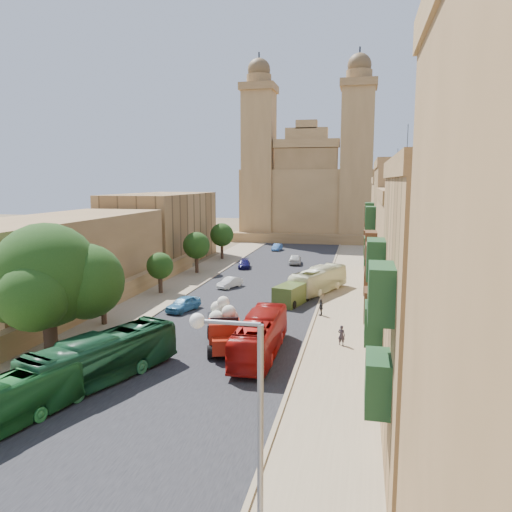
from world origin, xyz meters
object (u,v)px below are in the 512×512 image
at_px(pedestrian_a, 341,335).
at_px(bus_green_north, 103,358).
at_px(pedestrian_c, 321,307).
at_px(car_cream, 305,286).
at_px(car_blue_b, 277,247).
at_px(street_tree_a, 103,286).
at_px(street_tree_b, 160,266).
at_px(ficus_tree, 48,279).
at_px(bus_red_east, 260,336).
at_px(bus_cream_east, 319,280).
at_px(car_dkblue, 244,264).
at_px(red_truck, 224,326).
at_px(car_white_a, 230,283).
at_px(car_white_b, 295,259).
at_px(olive_pickup, 292,294).
at_px(car_blue_a, 183,304).
at_px(street_tree_c, 196,246).
at_px(church, 309,192).
at_px(street_tree_d, 222,235).
at_px(streetlamp, 244,420).

bearing_deg(pedestrian_a, bus_green_north, 54.34).
relative_size(pedestrian_a, pedestrian_c, 1.01).
distance_m(car_cream, car_blue_b, 31.88).
height_order(street_tree_a, street_tree_b, street_tree_a).
bearing_deg(ficus_tree, street_tree_a, 94.16).
distance_m(street_tree_b, bus_red_east, 22.00).
relative_size(bus_red_east, bus_cream_east, 1.03).
relative_size(street_tree_a, car_dkblue, 1.24).
relative_size(car_dkblue, car_blue_b, 1.14).
distance_m(ficus_tree, red_truck, 12.29).
bearing_deg(car_white_a, bus_green_north, -69.15).
xyz_separation_m(street_tree_b, car_white_b, (11.60, 21.44, -2.19)).
distance_m(street_tree_a, car_white_b, 35.48).
relative_size(street_tree_b, car_cream, 1.01).
bearing_deg(bus_green_north, red_truck, 74.11).
height_order(car_cream, car_dkblue, car_cream).
bearing_deg(olive_pickup, car_blue_a, -153.19).
relative_size(bus_cream_east, pedestrian_c, 6.48).
distance_m(ficus_tree, car_white_b, 43.13).
bearing_deg(street_tree_c, pedestrian_c, -45.14).
bearing_deg(car_blue_b, car_dkblue, -90.56).
distance_m(church, car_dkblue, 39.20).
bearing_deg(street_tree_c, street_tree_b, -90.00).
bearing_deg(street_tree_d, pedestrian_c, -59.40).
bearing_deg(bus_cream_east, streetlamp, 113.35).
relative_size(bus_green_north, bus_cream_east, 1.09).
relative_size(red_truck, car_white_a, 1.84).
bearing_deg(car_cream, car_dkblue, -62.25).
distance_m(street_tree_b, bus_green_north, 23.81).
bearing_deg(car_blue_a, car_dkblue, 105.74).
bearing_deg(red_truck, bus_cream_east, 75.21).
xyz_separation_m(ficus_tree, pedestrian_a, (19.04, 6.61, -4.67)).
bearing_deg(ficus_tree, car_white_a, 76.07).
xyz_separation_m(car_white_a, car_cream, (8.45, -0.03, 0.03)).
relative_size(ficus_tree, car_blue_b, 2.67).
relative_size(street_tree_c, streetlamp, 0.65).
distance_m(church, bus_cream_east, 51.87).
relative_size(street_tree_b, bus_cream_east, 0.45).
distance_m(car_white_b, car_blue_b, 14.27).
relative_size(church, olive_pickup, 7.13).
relative_size(ficus_tree, car_cream, 2.12).
relative_size(red_truck, bus_red_east, 0.64).
xyz_separation_m(street_tree_c, bus_cream_east, (16.50, -8.20, -2.23)).
distance_m(bus_red_east, pedestrian_c, 11.57).
distance_m(streetlamp, olive_pickup, 34.57).
height_order(car_dkblue, pedestrian_c, pedestrian_c).
bearing_deg(car_cream, street_tree_c, -37.81).
relative_size(bus_cream_east, car_cream, 2.23).
bearing_deg(red_truck, street_tree_a, 162.56).
bearing_deg(street_tree_a, ficus_tree, -85.84).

